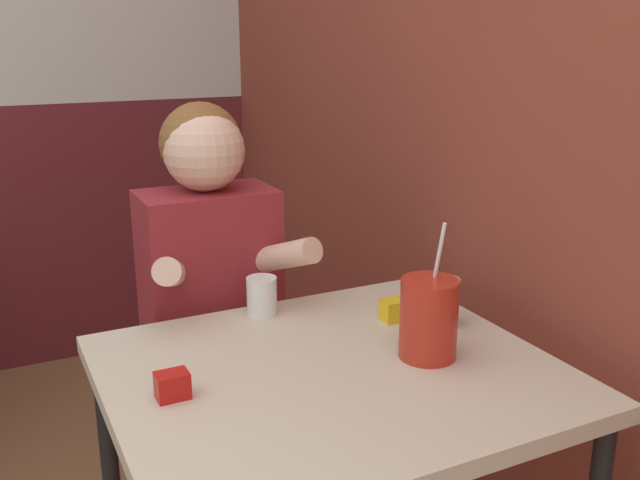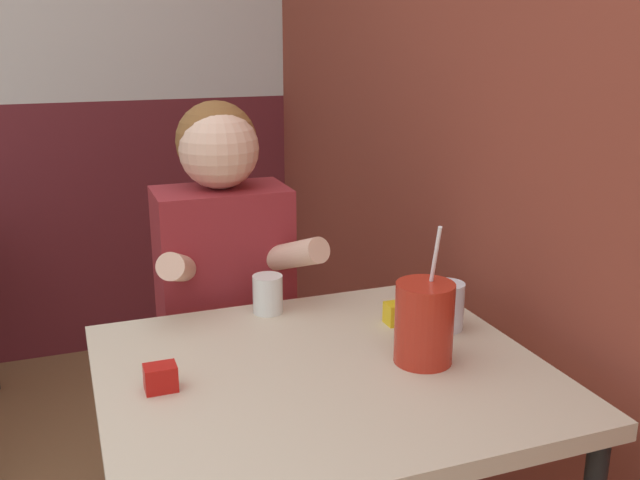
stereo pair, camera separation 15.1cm
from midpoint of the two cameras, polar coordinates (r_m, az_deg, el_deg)
brick_wall_right at (r=2.21m, az=2.90°, el=15.61°), size 0.08×4.29×2.70m
main_table at (r=1.48m, az=-2.09°, el=-12.88°), size 0.87×0.76×0.74m
person_seated at (r=1.93m, az=-10.87°, el=-6.54°), size 0.42×0.40×1.21m
cocktail_pitcher at (r=1.46m, az=5.76°, el=-6.32°), size 0.12×0.12×0.29m
glass_near_pitcher at (r=1.64m, az=7.14°, el=-4.92°), size 0.08×0.08×0.11m
glass_center at (r=1.69m, az=-7.25°, el=-4.52°), size 0.07×0.07×0.09m
condiment_ketchup at (r=1.36m, az=-14.92°, el=-11.25°), size 0.06×0.04×0.05m
condiment_mustard at (r=1.65m, az=3.37°, el=-5.67°), size 0.06×0.04×0.05m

